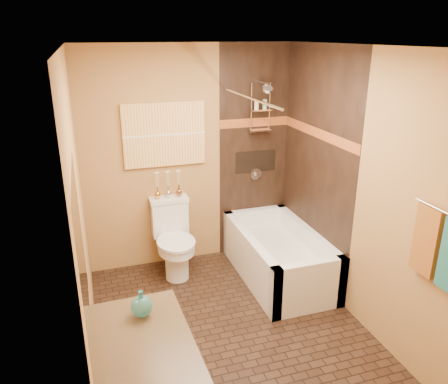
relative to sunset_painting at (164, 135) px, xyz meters
name	(u,v)px	position (x,y,z in m)	size (l,w,h in m)	color
floor	(232,331)	(0.28, -1.48, -1.55)	(3.00, 3.00, 0.00)	black
wall_left	(81,224)	(-0.92, -1.48, -0.30)	(0.02, 3.00, 2.50)	#B07644
wall_right	(358,190)	(1.48, -1.48, -0.30)	(0.02, 3.00, 2.50)	#B07644
wall_back	(190,159)	(0.28, 0.02, -0.30)	(2.40, 0.02, 2.50)	#B07644
wall_front	(327,307)	(0.28, -2.98, -0.30)	(2.40, 0.02, 2.50)	#B07644
ceiling	(234,46)	(0.28, -1.48, 0.95)	(3.00, 3.00, 0.00)	silver
alcove_tile_back	(254,153)	(1.06, 0.01, -0.30)	(0.85, 0.01, 2.50)	black
alcove_tile_right	(316,167)	(1.47, -0.73, -0.30)	(0.01, 1.50, 2.50)	black
mosaic_band_back	(255,122)	(1.06, 0.00, 0.07)	(0.85, 0.01, 0.10)	maroon
mosaic_band_right	(317,133)	(1.46, -0.73, 0.07)	(0.01, 1.50, 0.10)	maroon
alcove_niche	(256,161)	(1.08, 0.01, -0.40)	(0.50, 0.01, 0.25)	black
shower_fixtures	(260,120)	(1.08, -0.10, 0.12)	(0.24, 0.33, 1.16)	silver
curtain_rod	(248,97)	(0.68, -0.73, 0.47)	(0.03, 0.03, 1.55)	silver
towel_bar	(446,213)	(1.43, -2.53, -0.10)	(0.02, 0.02, 0.55)	silver
towel_rust	(427,241)	(1.44, -2.40, -0.37)	(0.05, 0.22, 0.52)	#905E1A
sunset_painting	(164,135)	(0.00, 0.00, 0.00)	(0.90, 0.04, 0.70)	gold
vanity_mirror	(81,254)	(-0.91, -2.48, -0.05)	(0.01, 1.00, 0.90)	white
bathtub	(278,259)	(1.08, -0.73, -1.33)	(0.80, 1.50, 0.55)	white
toilet	(174,238)	(0.00, -0.28, -1.12)	(0.43, 0.63, 0.85)	white
teal_bottle	(141,304)	(-0.59, -2.22, -0.59)	(0.14, 0.14, 0.22)	#277774
bud_vases	(168,184)	(0.00, -0.09, -0.54)	(0.31, 0.06, 0.30)	gold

